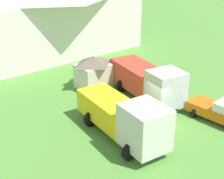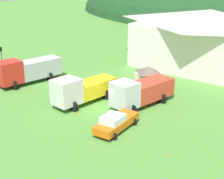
{
  "view_description": "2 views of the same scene",
  "coord_description": "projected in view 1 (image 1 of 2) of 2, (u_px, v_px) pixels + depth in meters",
  "views": [
    {
      "loc": [
        -15.39,
        -14.69,
        11.97
      ],
      "look_at": [
        -0.51,
        3.72,
        1.31
      ],
      "focal_mm": 53.34,
      "sensor_mm": 36.0,
      "label": 1
    },
    {
      "loc": [
        21.06,
        -25.91,
        14.49
      ],
      "look_at": [
        -1.58,
        2.85,
        0.89
      ],
      "focal_mm": 54.87,
      "sensor_mm": 36.0,
      "label": 2
    }
  ],
  "objects": [
    {
      "name": "play_shed_cream",
      "position": [
        93.0,
        71.0,
        29.04
      ],
      "size": [
        2.97,
        2.44,
        2.89
      ],
      "color": "beige",
      "rests_on": "ground"
    },
    {
      "name": "tow_truck_silver",
      "position": [
        148.0,
        81.0,
        26.76
      ],
      "size": [
        4.06,
        7.94,
        3.18
      ],
      "rotation": [
        0.0,
        0.0,
        -1.75
      ],
      "color": "silver",
      "rests_on": "ground"
    },
    {
      "name": "traffic_cone_mid_row",
      "position": [
        169.0,
        145.0,
        21.29
      ],
      "size": [
        0.36,
        0.36,
        0.63
      ],
      "primitive_type": "cone",
      "color": "orange",
      "rests_on": "ground"
    },
    {
      "name": "ground_plane",
      "position": [
        150.0,
        120.0,
        24.15
      ],
      "size": [
        200.0,
        200.0,
        0.0
      ],
      "primitive_type": "plane",
      "color": "#518C38"
    },
    {
      "name": "depot_building",
      "position": [
        45.0,
        13.0,
        37.61
      ],
      "size": [
        21.55,
        11.73,
        8.54
      ],
      "color": "white",
      "rests_on": "ground"
    },
    {
      "name": "flatbed_truck_yellow",
      "position": [
        125.0,
        117.0,
        21.25
      ],
      "size": [
        3.63,
        8.02,
        3.22
      ],
      "rotation": [
        0.0,
        0.0,
        -1.68
      ],
      "color": "silver",
      "rests_on": "ground"
    }
  ]
}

